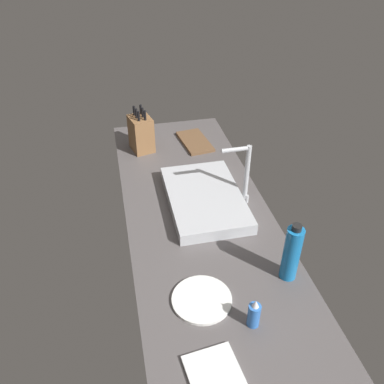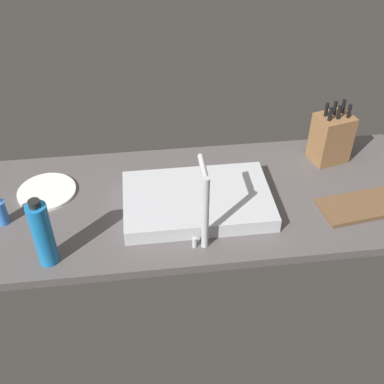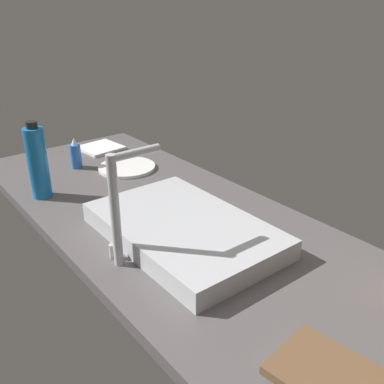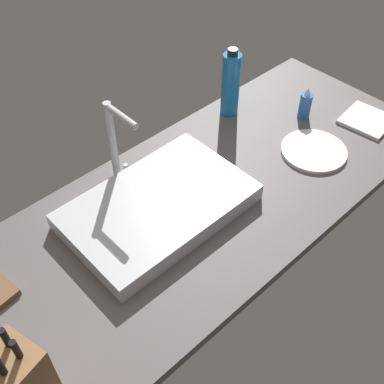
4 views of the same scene
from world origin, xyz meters
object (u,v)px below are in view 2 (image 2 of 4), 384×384
(water_bottle, at_px, (43,234))
(cutting_board, at_px, (359,207))
(sink_basin, at_px, (197,201))
(knife_block, at_px, (331,138))
(soap_bottle, at_px, (1,211))
(dinner_plate, at_px, (47,192))
(faucet, at_px, (204,205))

(water_bottle, bearing_deg, cutting_board, -173.74)
(cutting_board, xyz_separation_m, water_bottle, (1.12, 0.12, 0.11))
(sink_basin, relative_size, knife_block, 2.08)
(knife_block, xyz_separation_m, water_bottle, (1.11, 0.44, 0.02))
(cutting_board, xyz_separation_m, soap_bottle, (1.30, -0.08, 0.04))
(water_bottle, bearing_deg, dinner_plate, -82.60)
(soap_bottle, xyz_separation_m, dinner_plate, (-0.14, -0.15, -0.05))
(faucet, height_order, cutting_board, faucet)
(faucet, relative_size, cutting_board, 1.03)
(knife_block, relative_size, water_bottle, 1.01)
(sink_basin, relative_size, faucet, 1.85)
(dinner_plate, bearing_deg, cutting_board, 168.59)
(cutting_board, bearing_deg, faucet, 9.90)
(faucet, relative_size, knife_block, 1.12)
(sink_basin, distance_m, water_bottle, 0.57)
(cutting_board, relative_size, water_bottle, 1.10)
(knife_block, relative_size, dinner_plate, 1.17)
(dinner_plate, bearing_deg, knife_block, -175.70)
(sink_basin, distance_m, faucet, 0.24)
(water_bottle, bearing_deg, faucet, -177.98)
(soap_bottle, bearing_deg, water_bottle, 131.39)
(knife_block, bearing_deg, faucet, 21.97)
(soap_bottle, xyz_separation_m, water_bottle, (-0.18, 0.21, 0.07))
(cutting_board, height_order, soap_bottle, soap_bottle)
(knife_block, distance_m, water_bottle, 1.19)
(soap_bottle, bearing_deg, faucet, 164.95)
(cutting_board, bearing_deg, knife_block, -88.02)
(sink_basin, xyz_separation_m, water_bottle, (0.52, 0.21, 0.09))
(knife_block, bearing_deg, sink_basin, 8.01)
(soap_bottle, relative_size, dinner_plate, 0.55)
(faucet, xyz_separation_m, soap_bottle, (0.70, -0.19, -0.12))
(faucet, bearing_deg, knife_block, -144.03)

